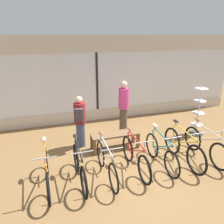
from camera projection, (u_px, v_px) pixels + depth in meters
ground_plane at (132, 168)px, 5.57m from camera, size 24.00×24.00×0.00m
shop_back_wall at (97, 79)px, 8.17m from camera, size 12.00×0.08×3.20m
bicycle_far_left at (47, 172)px, 4.78m from camera, size 0.46×1.74×1.02m
bicycle_left at (79, 167)px, 4.93m from camera, size 0.46×1.69×1.03m
bicycle_center_left at (106, 163)px, 5.10m from camera, size 0.46×1.72×1.02m
bicycle_center at (135, 157)px, 5.35m from camera, size 0.46×1.71×1.03m
bicycle_center_right at (161, 152)px, 5.55m from camera, size 0.46×1.66×1.02m
bicycle_right at (183, 148)px, 5.69m from camera, size 0.46×1.81×1.06m
bicycle_far_right at (205, 145)px, 5.88m from camera, size 0.46×1.76×1.04m
accessory_rack at (198, 115)px, 7.23m from camera, size 0.48×0.48×1.69m
display_bench at (115, 136)px, 6.40m from camera, size 1.40×0.44×0.48m
customer_near_rack at (80, 120)px, 6.38m from camera, size 0.41×0.53×1.56m
customer_by_window at (124, 106)px, 7.26m from camera, size 0.42×0.42×1.80m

